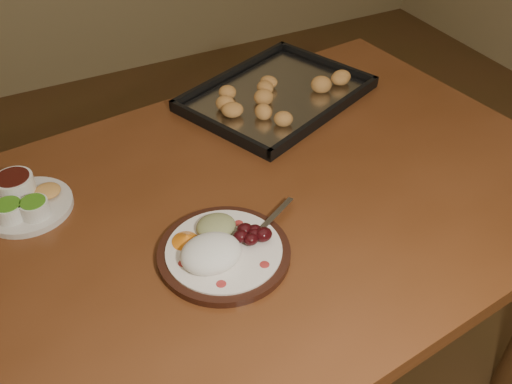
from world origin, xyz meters
TOP-DOWN VIEW (x-y plane):
  - ground at (0.00, 0.00)m, footprint 4.00×4.00m
  - dining_table at (-0.22, -0.10)m, footprint 1.59×1.07m
  - dinner_plate at (-0.29, -0.21)m, footprint 0.30×0.24m
  - condiment_saucer at (-0.58, 0.09)m, footprint 0.18×0.18m
  - baking_tray at (0.07, 0.23)m, footprint 0.54×0.47m

SIDE VIEW (x-z plane):
  - ground at x=0.00m, z-range 0.00..0.00m
  - dining_table at x=-0.22m, z-range 0.28..1.03m
  - baking_tray at x=0.07m, z-range 0.74..0.79m
  - dinner_plate at x=-0.29m, z-range 0.74..0.80m
  - condiment_saucer at x=-0.58m, z-range 0.74..0.80m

